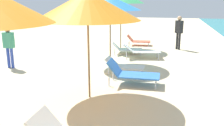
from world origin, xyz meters
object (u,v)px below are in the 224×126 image
Objects in this scene: lounger_fifth_shoreside at (141,51)px; person_walking_far at (179,29)px; lounger_fourth_shoreside at (132,73)px; umbrella_fourth at (88,6)px; lounger_farthest_inland at (126,48)px; lounger_farthest_shoreside at (138,41)px; umbrella_fifth at (110,3)px; lounger_fifth_inland at (124,66)px; person_walking_mid at (9,43)px.

person_walking_far reaches higher than lounger_fifth_shoreside.
lounger_fourth_shoreside is at bearing 34.62° from person_walking_far.
umbrella_fourth is 5.82m from lounger_farthest_inland.
lounger_fifth_shoreside reaches higher than lounger_farthest_inland.
lounger_farthest_inland is (-0.21, -2.44, -0.00)m from lounger_farthest_shoreside.
lounger_fourth_shoreside is 3.18m from umbrella_fifth.
person_walking_far is at bearing 72.17° from umbrella_fourth.
lounger_fourth_shoreside is at bearing -88.13° from lounger_farthest_shoreside.
lounger_fifth_shoreside is 1.28× the size of lounger_fifth_inland.
lounger_farthest_inland is (-0.93, 4.19, -0.08)m from lounger_fourth_shoreside.
lounger_farthest_shoreside is 0.86× the size of lounger_farthest_inland.
lounger_fifth_shoreside is (-0.17, 3.47, -0.01)m from lounger_fourth_shoreside.
lounger_fifth_shoreside is 5.25m from person_walking_mid.
umbrella_fifth is at bearing 116.31° from person_walking_mid.
lounger_fourth_shoreside is (0.89, 1.25, -1.97)m from umbrella_fourth.
lounger_farthest_inland is 3.02m from person_walking_far.
lounger_farthest_shoreside is at bearing 150.51° from person_walking_mid.
lounger_fourth_shoreside reaches higher than lounger_fifth_shoreside.
umbrella_fifth is 2.90m from lounger_farthest_inland.
lounger_fifth_inland is at bearing 27.04° from person_walking_far.
umbrella_fifth is 3.98m from person_walking_mid.
umbrella_fifth reaches higher than person_walking_mid.
lounger_fifth_shoreside is at bearing 91.26° from lounger_fourth_shoreside.
person_walking_mid is (-3.75, 2.05, -1.40)m from umbrella_fourth.
lounger_fourth_shoreside is at bearing -68.67° from lounger_fifth_inland.
umbrella_fourth reaches higher than lounger_fifth_inland.
lounger_fourth_shoreside is 4.29m from lounger_farthest_inland.
lounger_fourth_shoreside is at bearing 84.72° from person_walking_mid.
lounger_fifth_inland is 5.53m from lounger_farthest_shoreside.
lounger_farthest_shoreside is (-0.72, 6.63, -0.08)m from lounger_fourth_shoreside.
lounger_fifth_shoreside is 1.10× the size of lounger_farthest_inland.
person_walking_mid reaches higher than lounger_farthest_shoreside.
lounger_fifth_shoreside is at bearing -57.63° from lounger_farthest_inland.
lounger_farthest_shoreside is (0.48, 4.45, -2.07)m from umbrella_fifth.
person_walking_far is (1.42, 5.93, 0.67)m from lounger_fourth_shoreside.
lounger_fifth_shoreside is 1.11× the size of person_walking_mid.
lounger_fourth_shoreside is 3.47m from lounger_fifth_shoreside.
umbrella_fourth is at bearing -110.77° from lounger_fifth_shoreside.
umbrella_fifth is 4.75m from person_walking_far.
person_walking_mid is at bearing -1.72° from person_walking_far.
lounger_farthest_inland reaches higher than lounger_farthest_shoreside.
person_walking_far is (1.85, 4.82, 0.76)m from lounger_fifth_inland.
lounger_fifth_inland is at bearing -54.61° from umbrella_fifth.
umbrella_fourth is 8.15m from lounger_farthest_shoreside.
umbrella_fourth is 3.45m from umbrella_fifth.
umbrella_fourth is 1.79× the size of person_walking_mid.
umbrella_fourth is 1.62× the size of person_walking_far.
lounger_farthest_inland is (-0.04, 5.44, -2.05)m from umbrella_fourth.
umbrella_fourth reaches higher than lounger_farthest_inland.
lounger_fourth_shoreside is 0.58× the size of umbrella_fifth.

